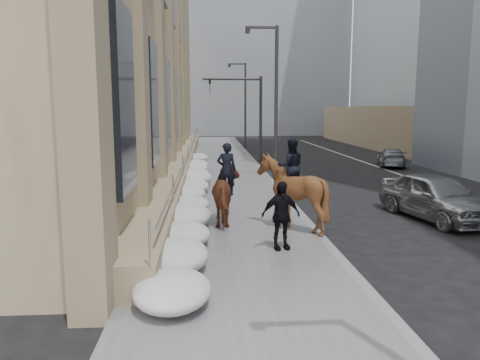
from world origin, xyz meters
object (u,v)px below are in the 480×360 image
mounted_horse_left (228,192)px  pedestrian (281,215)px  car_silver (436,197)px  mounted_horse_right (291,190)px  car_grey (391,157)px

mounted_horse_left → pedestrian: bearing=110.0°
pedestrian → car_silver: bearing=17.8°
mounted_horse_left → car_silver: mounted_horse_left is taller
mounted_horse_left → car_silver: size_ratio=0.55×
mounted_horse_right → pedestrian: 2.15m
mounted_horse_right → car_silver: size_ratio=0.59×
mounted_horse_left → pedestrian: mounted_horse_left is taller
mounted_horse_left → pedestrian: (1.27, -2.97, -0.11)m
pedestrian → car_grey: pedestrian is taller
pedestrian → car_grey: 20.89m
mounted_horse_left → car_grey: size_ratio=0.64×
mounted_horse_left → pedestrian: size_ratio=1.43×
mounted_horse_right → pedestrian: size_ratio=1.53×
mounted_horse_right → car_silver: bearing=-167.4°
mounted_horse_right → pedestrian: (-0.64, -2.03, -0.31)m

